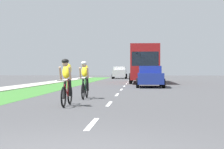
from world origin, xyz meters
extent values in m
plane|color=#424244|center=(0.00, 20.00, 0.00)|extent=(120.00, 120.00, 0.00)
cube|color=#38722D|center=(-5.13, 20.00, 0.00)|extent=(2.98, 70.00, 0.01)
cube|color=#B2ADA3|center=(-7.52, 20.00, 0.00)|extent=(1.79, 70.00, 0.10)
cube|color=white|center=(0.00, 3.00, 0.00)|extent=(0.12, 1.80, 0.01)
cube|color=white|center=(0.00, 7.67, 0.00)|extent=(0.12, 1.80, 0.01)
cube|color=white|center=(0.00, 12.33, 0.00)|extent=(0.12, 1.80, 0.01)
cube|color=white|center=(0.00, 17.00, 0.00)|extent=(0.12, 1.80, 0.01)
cube|color=white|center=(0.00, 21.67, 0.00)|extent=(0.12, 1.80, 0.01)
cube|color=white|center=(0.00, 26.33, 0.00)|extent=(0.12, 1.80, 0.01)
cube|color=white|center=(0.00, 31.00, 0.00)|extent=(0.12, 1.80, 0.01)
cube|color=white|center=(0.00, 35.67, 0.00)|extent=(0.12, 1.80, 0.01)
cube|color=white|center=(0.00, 40.33, 0.00)|extent=(0.12, 1.80, 0.01)
cube|color=white|center=(0.00, 45.00, 0.00)|extent=(0.12, 1.80, 0.01)
cube|color=white|center=(0.00, 49.67, 0.00)|extent=(0.12, 1.80, 0.01)
torus|color=black|center=(-1.37, 7.41, 0.34)|extent=(0.06, 0.68, 0.68)
torus|color=black|center=(-1.37, 6.37, 0.34)|extent=(0.06, 0.68, 0.68)
cylinder|color=red|center=(-1.37, 6.79, 0.52)|extent=(0.04, 0.59, 0.43)
cylinder|color=red|center=(-1.37, 7.07, 0.62)|extent=(0.04, 0.04, 0.55)
cylinder|color=red|center=(-1.37, 6.84, 0.85)|extent=(0.03, 0.55, 0.03)
cylinder|color=black|center=(-1.37, 6.39, 0.86)|extent=(0.42, 0.02, 0.02)
ellipsoid|color=yellow|center=(-1.37, 6.91, 1.18)|extent=(0.30, 0.54, 0.63)
sphere|color=tan|center=(-1.37, 6.63, 1.42)|extent=(0.20, 0.20, 0.20)
ellipsoid|color=black|center=(-1.37, 6.63, 1.50)|extent=(0.24, 0.28, 0.16)
cylinder|color=tan|center=(-1.53, 6.63, 1.10)|extent=(0.07, 0.26, 0.45)
cylinder|color=tan|center=(-1.21, 6.63, 1.10)|extent=(0.07, 0.26, 0.45)
cylinder|color=black|center=(-1.47, 6.99, 0.52)|extent=(0.10, 0.30, 0.60)
cylinder|color=black|center=(-1.27, 6.94, 0.62)|extent=(0.10, 0.25, 0.61)
torus|color=black|center=(-1.23, 10.51, 0.34)|extent=(0.06, 0.68, 0.68)
torus|color=black|center=(-1.23, 9.47, 0.34)|extent=(0.06, 0.68, 0.68)
cylinder|color=#194C2D|center=(-1.23, 9.89, 0.52)|extent=(0.04, 0.59, 0.43)
cylinder|color=#194C2D|center=(-1.23, 10.17, 0.62)|extent=(0.04, 0.04, 0.55)
cylinder|color=#194C2D|center=(-1.23, 9.94, 0.85)|extent=(0.03, 0.55, 0.03)
cylinder|color=black|center=(-1.23, 9.49, 0.86)|extent=(0.42, 0.02, 0.02)
ellipsoid|color=yellow|center=(-1.23, 10.01, 1.18)|extent=(0.30, 0.54, 0.63)
sphere|color=tan|center=(-1.23, 9.73, 1.42)|extent=(0.20, 0.20, 0.20)
ellipsoid|color=white|center=(-1.23, 9.73, 1.50)|extent=(0.24, 0.28, 0.16)
cylinder|color=tan|center=(-1.39, 9.73, 1.10)|extent=(0.07, 0.26, 0.45)
cylinder|color=tan|center=(-1.07, 9.73, 1.10)|extent=(0.07, 0.26, 0.45)
cylinder|color=black|center=(-1.33, 10.09, 0.52)|extent=(0.10, 0.30, 0.60)
cylinder|color=black|center=(-1.13, 10.04, 0.62)|extent=(0.10, 0.25, 0.61)
cube|color=#23389E|center=(1.90, 20.45, 0.64)|extent=(1.76, 4.30, 0.76)
cube|color=#23389E|center=(1.90, 20.60, 1.26)|extent=(1.55, 2.24, 0.52)
cube|color=#1E2833|center=(1.90, 19.63, 1.24)|extent=(1.44, 0.08, 0.44)
cylinder|color=black|center=(1.02, 19.11, 0.32)|extent=(0.22, 0.64, 0.64)
cylinder|color=black|center=(2.78, 19.11, 0.32)|extent=(0.22, 0.64, 0.64)
cylinder|color=black|center=(1.02, 21.78, 0.32)|extent=(0.22, 0.64, 0.64)
cylinder|color=black|center=(2.78, 21.78, 0.32)|extent=(0.22, 0.64, 0.64)
cube|color=red|center=(1.64, 30.13, 1.93)|extent=(2.50, 11.60, 3.10)
cube|color=#1E2833|center=(1.64, 30.13, 2.33)|extent=(2.52, 10.67, 0.64)
cube|color=#1E2833|center=(1.64, 24.36, 2.18)|extent=(2.25, 0.06, 1.20)
cylinder|color=black|center=(0.39, 26.36, 0.48)|extent=(0.28, 0.96, 0.96)
cylinder|color=black|center=(2.89, 26.36, 0.48)|extent=(0.28, 0.96, 0.96)
cylinder|color=black|center=(0.39, 33.32, 0.48)|extent=(0.28, 0.96, 0.96)
cylinder|color=black|center=(2.89, 33.32, 0.48)|extent=(0.28, 0.96, 0.96)
cube|color=silver|center=(-1.66, 46.93, 0.81)|extent=(1.90, 4.70, 1.00)
cube|color=silver|center=(-1.66, 47.13, 1.53)|extent=(1.71, 2.91, 0.52)
cube|color=#1E2833|center=(-1.66, 45.87, 1.41)|extent=(1.56, 0.08, 0.44)
cylinder|color=black|center=(-2.61, 45.52, 0.36)|extent=(0.25, 0.72, 0.72)
cylinder|color=black|center=(-0.71, 45.52, 0.36)|extent=(0.25, 0.72, 0.72)
cylinder|color=black|center=(-2.61, 48.34, 0.36)|extent=(0.25, 0.72, 0.72)
cylinder|color=black|center=(-0.71, 48.34, 0.36)|extent=(0.25, 0.72, 0.72)
camera|label=1|loc=(1.01, -4.65, 1.19)|focal=55.57mm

